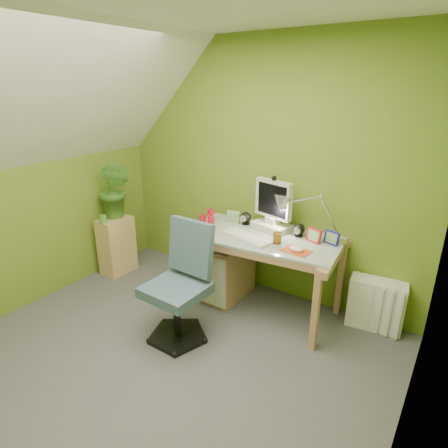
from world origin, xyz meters
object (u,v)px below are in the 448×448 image
Objects in this scene: task_chair at (176,289)px; radiator at (376,304)px; monitor at (273,204)px; desk at (261,272)px; side_ledge at (117,246)px; desk_lamp at (322,207)px; potted_plant at (115,190)px.

radiator is (1.30, 1.06, -0.24)m from task_chair.
radiator is at bearing 19.21° from monitor.
desk is 1.68m from side_ledge.
desk is 0.82m from desk_lamp.
monitor is 1.70m from potted_plant.
desk_lamp is at bearing 11.83° from side_ledge.
desk_lamp is (0.45, 0.18, 0.66)m from desk.
task_chair is (-0.79, -0.97, -0.56)m from desk_lamp.
desk is 3.03× the size of radiator.
potted_plant is at bearing -177.35° from radiator.
monitor is at bearing 13.29° from potted_plant.
desk is at bearing 68.41° from task_chair.
desk is at bearing -76.14° from monitor.
desk_lamp is 0.64× the size of task_chair.
radiator is at bearing 10.41° from potted_plant.
side_ledge is (-2.10, -0.44, -0.71)m from desk_lamp.
desk_lamp is 0.95m from radiator.
potted_plant is 0.66× the size of task_chair.
monitor reaches higher than desk.
desk_lamp is (0.45, 0.00, 0.06)m from monitor.
desk_lamp is 1.37m from task_chair.
monitor is 0.77× the size of side_ledge.
task_chair is at bearing -21.89° from side_ledge.
task_chair is at bearing -118.93° from desk.
desk_lamp is at bearing 52.42° from task_chair.
desk_lamp reaches higher than radiator.
monitor reaches higher than task_chair.
monitor is 1.08× the size of radiator.
desk_lamp reaches higher than side_ledge.
monitor is (-0.00, 0.18, 0.60)m from desk.
potted_plant is (-1.65, -0.39, -0.03)m from monitor.
desk is 2.16× the size of side_ledge.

